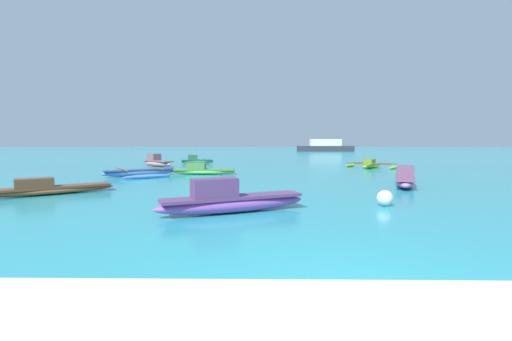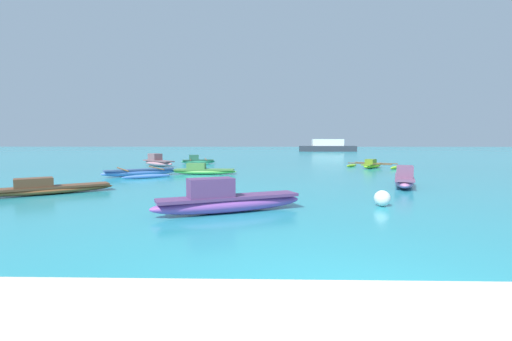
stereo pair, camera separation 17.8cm
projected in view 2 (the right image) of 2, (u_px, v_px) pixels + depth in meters
name	position (u px, v px, depth m)	size (l,w,h in m)	color
ground_plane	(364.00, 334.00, 3.33)	(240.00, 240.00, 0.00)	teal
moored_boat_0	(198.00, 161.00, 28.61)	(2.84, 3.92, 0.76)	#34986B
moored_boat_1	(226.00, 200.00, 8.98)	(4.03, 2.31, 0.93)	purple
moored_boat_2	(140.00, 172.00, 18.54)	(3.72, 3.87, 0.44)	#5380D5
moored_boat_3	(372.00, 165.00, 24.17)	(3.59, 3.35, 0.63)	#9CDA27
moored_boat_4	(48.00, 188.00, 12.14)	(3.77, 3.07, 0.60)	#98552C
moored_boat_5	(404.00, 179.00, 14.22)	(1.96, 3.57, 0.89)	#B76FA8
moored_boat_6	(203.00, 170.00, 19.55)	(3.68, 0.73, 0.64)	#75D95D
moored_boat_7	(158.00, 162.00, 25.89)	(3.26, 3.20, 0.95)	#C7848F
mooring_buoy_0	(382.00, 198.00, 9.87)	(0.46, 0.46, 0.46)	white
distant_ferry	(328.00, 146.00, 64.50)	(10.50, 2.31, 2.31)	#2D333D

